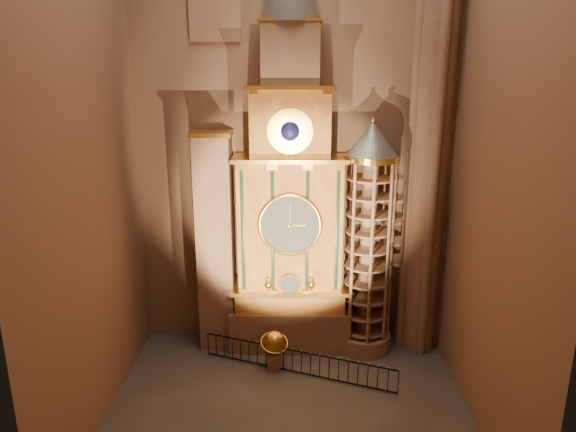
{
  "coord_description": "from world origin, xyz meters",
  "views": [
    {
      "loc": [
        0.09,
        -17.2,
        12.68
      ],
      "look_at": [
        -0.08,
        3.0,
        6.98
      ],
      "focal_mm": 32.0,
      "sensor_mm": 36.0,
      "label": 1
    }
  ],
  "objects_px": {
    "astronomical_clock": "(290,211)",
    "iron_railing": "(297,362)",
    "celestial_globe": "(274,347)",
    "portrait_tower": "(216,243)",
    "stair_turret": "(368,242)"
  },
  "relations": [
    {
      "from": "stair_turret",
      "to": "celestial_globe",
      "type": "distance_m",
      "value": 6.21
    },
    {
      "from": "celestial_globe",
      "to": "iron_railing",
      "type": "relative_size",
      "value": 0.22
    },
    {
      "from": "astronomical_clock",
      "to": "portrait_tower",
      "type": "xyz_separation_m",
      "value": [
        -3.4,
        0.02,
        -1.53
      ]
    },
    {
      "from": "iron_railing",
      "to": "celestial_globe",
      "type": "bearing_deg",
      "value": 156.15
    },
    {
      "from": "stair_turret",
      "to": "iron_railing",
      "type": "distance_m",
      "value": 6.11
    },
    {
      "from": "portrait_tower",
      "to": "celestial_globe",
      "type": "height_order",
      "value": "portrait_tower"
    },
    {
      "from": "astronomical_clock",
      "to": "iron_railing",
      "type": "distance_m",
      "value": 6.61
    },
    {
      "from": "stair_turret",
      "to": "iron_railing",
      "type": "height_order",
      "value": "stair_turret"
    },
    {
      "from": "astronomical_clock",
      "to": "iron_railing",
      "type": "xyz_separation_m",
      "value": [
        0.31,
        -2.56,
        -6.09
      ]
    },
    {
      "from": "celestial_globe",
      "to": "stair_turret",
      "type": "bearing_deg",
      "value": 24.0
    },
    {
      "from": "celestial_globe",
      "to": "iron_railing",
      "type": "bearing_deg",
      "value": -23.85
    },
    {
      "from": "astronomical_clock",
      "to": "stair_turret",
      "type": "xyz_separation_m",
      "value": [
        3.5,
        -0.26,
        -1.41
      ]
    },
    {
      "from": "portrait_tower",
      "to": "stair_turret",
      "type": "xyz_separation_m",
      "value": [
        6.9,
        -0.28,
        0.12
      ]
    },
    {
      "from": "stair_turret",
      "to": "portrait_tower",
      "type": "bearing_deg",
      "value": 177.67
    },
    {
      "from": "portrait_tower",
      "to": "iron_railing",
      "type": "distance_m",
      "value": 6.42
    }
  ]
}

